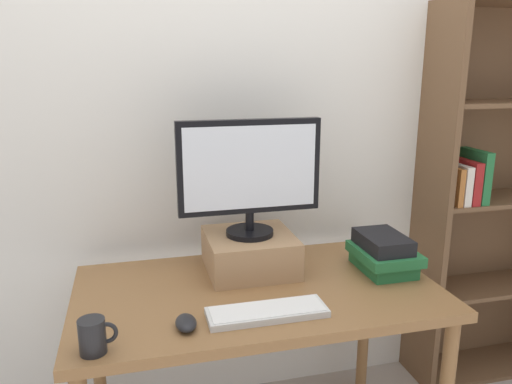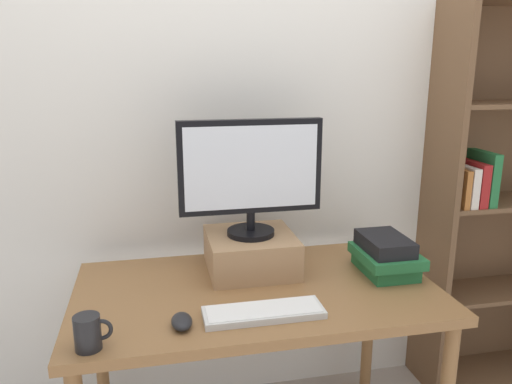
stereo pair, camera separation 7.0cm
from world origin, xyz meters
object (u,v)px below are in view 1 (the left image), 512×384
(computer_monitor, at_px, (250,173))
(keyboard, at_px, (267,312))
(desk, at_px, (257,308))
(bookshelf_unit, at_px, (497,197))
(riser_box, at_px, (250,252))
(computer_mouse, at_px, (186,323))
(book_stack, at_px, (383,253))
(coffee_mug, at_px, (93,336))

(computer_monitor, distance_m, keyboard, 0.53)
(desk, xyz_separation_m, bookshelf_unit, (1.27, 0.35, 0.24))
(riser_box, bearing_deg, computer_mouse, -127.10)
(computer_monitor, relative_size, keyboard, 1.40)
(computer_monitor, bearing_deg, book_stack, -15.43)
(bookshelf_unit, relative_size, computer_mouse, 17.14)
(keyboard, height_order, book_stack, book_stack)
(computer_monitor, bearing_deg, coffee_mug, -140.71)
(bookshelf_unit, height_order, computer_mouse, bookshelf_unit)
(computer_monitor, height_order, computer_mouse, computer_monitor)
(riser_box, distance_m, computer_mouse, 0.49)
(riser_box, relative_size, computer_mouse, 3.17)
(riser_box, height_order, coffee_mug, riser_box)
(bookshelf_unit, distance_m, riser_box, 1.28)
(bookshelf_unit, relative_size, book_stack, 6.77)
(bookshelf_unit, xyz_separation_m, keyboard, (-1.29, -0.56, -0.15))
(keyboard, relative_size, book_stack, 1.46)
(desk, distance_m, coffee_mug, 0.63)
(computer_mouse, distance_m, book_stack, 0.83)
(desk, relative_size, computer_monitor, 2.39)
(riser_box, height_order, computer_monitor, computer_monitor)
(bookshelf_unit, xyz_separation_m, computer_mouse, (-1.55, -0.58, -0.14))
(bookshelf_unit, bearing_deg, keyboard, -156.60)
(book_stack, relative_size, coffee_mug, 2.46)
(riser_box, xyz_separation_m, book_stack, (0.49, -0.14, -0.00))
(book_stack, bearing_deg, bookshelf_unit, 23.15)
(keyboard, xyz_separation_m, coffee_mug, (-0.52, -0.08, 0.04))
(computer_mouse, bearing_deg, coffee_mug, -165.42)
(riser_box, bearing_deg, computer_monitor, -90.00)
(computer_mouse, bearing_deg, book_stack, 17.51)
(desk, height_order, bookshelf_unit, bookshelf_unit)
(bookshelf_unit, bearing_deg, computer_monitor, -171.38)
(desk, relative_size, bookshelf_unit, 0.72)
(keyboard, height_order, computer_mouse, computer_mouse)
(riser_box, relative_size, book_stack, 1.25)
(bookshelf_unit, bearing_deg, book_stack, -156.85)
(computer_monitor, bearing_deg, riser_box, 90.00)
(desk, relative_size, riser_box, 3.90)
(bookshelf_unit, bearing_deg, coffee_mug, -160.47)
(computer_monitor, distance_m, computer_mouse, 0.61)
(keyboard, distance_m, book_stack, 0.58)
(desk, distance_m, bookshelf_unit, 1.34)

